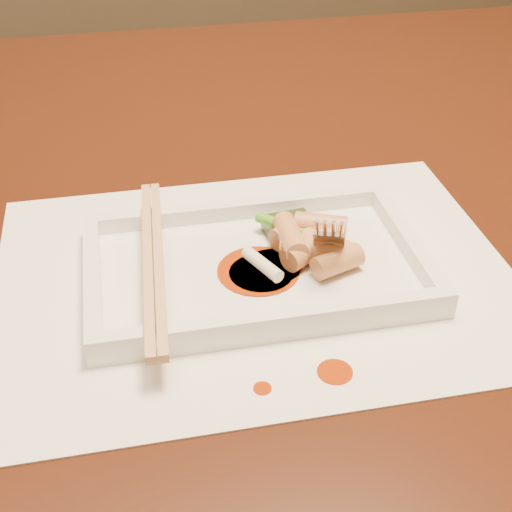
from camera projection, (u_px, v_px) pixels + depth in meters
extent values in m
cube|color=black|center=(125.00, 201.00, 0.69)|extent=(1.40, 0.90, 0.04)
cylinder|color=black|center=(479.00, 239.00, 1.30)|extent=(0.07, 0.07, 0.71)
cube|color=white|center=(256.00, 275.00, 0.56)|extent=(0.40, 0.30, 0.00)
cylinder|color=#9B2D04|center=(335.00, 372.00, 0.47)|extent=(0.02, 0.02, 0.00)
cylinder|color=#9B2D04|center=(262.00, 388.00, 0.46)|extent=(0.01, 0.01, 0.00)
cube|color=white|center=(256.00, 271.00, 0.55)|extent=(0.26, 0.16, 0.01)
cube|color=white|center=(239.00, 209.00, 0.61)|extent=(0.26, 0.01, 0.01)
cube|color=white|center=(277.00, 321.00, 0.49)|extent=(0.26, 0.01, 0.01)
cube|color=white|center=(92.00, 279.00, 0.53)|extent=(0.01, 0.14, 0.01)
cube|color=white|center=(408.00, 241.00, 0.57)|extent=(0.01, 0.14, 0.01)
cube|color=black|center=(288.00, 226.00, 0.59)|extent=(0.04, 0.03, 0.01)
cylinder|color=#EAEACC|center=(262.00, 264.00, 0.53)|extent=(0.03, 0.04, 0.01)
cylinder|color=#3D8F17|center=(303.00, 233.00, 0.57)|extent=(0.07, 0.07, 0.01)
cube|color=tan|center=(148.00, 261.00, 0.53)|extent=(0.02, 0.22, 0.01)
cube|color=tan|center=(159.00, 259.00, 0.53)|extent=(0.02, 0.22, 0.01)
cylinder|color=#9B2D04|center=(259.00, 271.00, 0.55)|extent=(0.06, 0.06, 0.00)
cylinder|color=#9B2D04|center=(273.00, 266.00, 0.55)|extent=(0.05, 0.05, 0.00)
cylinder|color=#9B2D04|center=(261.00, 273.00, 0.54)|extent=(0.05, 0.05, 0.00)
cylinder|color=tan|center=(311.00, 248.00, 0.55)|extent=(0.05, 0.04, 0.02)
cylinder|color=tan|center=(329.00, 247.00, 0.56)|extent=(0.04, 0.04, 0.02)
cylinder|color=tan|center=(290.00, 237.00, 0.56)|extent=(0.02, 0.05, 0.02)
cylinder|color=tan|center=(313.00, 251.00, 0.55)|extent=(0.05, 0.04, 0.02)
cylinder|color=tan|center=(338.00, 262.00, 0.54)|extent=(0.04, 0.03, 0.02)
cylinder|color=tan|center=(321.00, 225.00, 0.57)|extent=(0.05, 0.03, 0.02)
cylinder|color=tan|center=(291.00, 240.00, 0.56)|extent=(0.02, 0.05, 0.02)
cylinder|color=tan|center=(294.00, 233.00, 0.57)|extent=(0.04, 0.03, 0.02)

